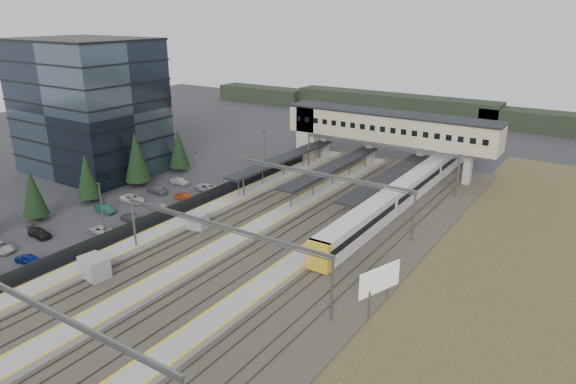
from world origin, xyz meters
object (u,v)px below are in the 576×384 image
Objects in this scene: relay_cabin_far at (197,222)px; train at (411,187)px; office_building at (89,107)px; billboard at (380,281)px; footbridge at (375,128)px; relay_cabin_near at (95,268)px.

train is at bearing 53.97° from relay_cabin_far.
office_building is 67.27m from billboard.
office_building is 0.60× the size of footbridge.
relay_cabin_near is at bearing -157.84° from billboard.
office_building is at bearing 142.47° from relay_cabin_near.
footbridge reaches higher than billboard.
footbridge reaches higher than relay_cabin_far.
footbridge is (8.24, 57.24, 6.59)m from relay_cabin_near.
relay_cabin_far is (35.61, -10.52, -11.00)m from office_building.
relay_cabin_near is 49.25m from train.
office_building is 46.02m from relay_cabin_near.
office_building is 38.73m from relay_cabin_far.
relay_cabin_near is 0.09× the size of footbridge.
train is 11.36× the size of billboard.
train reaches higher than relay_cabin_near.
relay_cabin_far is at bearing -126.03° from train.
footbridge reaches higher than train.
billboard is at bearing 22.16° from relay_cabin_near.
relay_cabin_far is at bearing 89.50° from relay_cabin_near.
train is 33.97m from billboard.
relay_cabin_near is 0.06× the size of train.
relay_cabin_far is 0.07× the size of footbridge.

